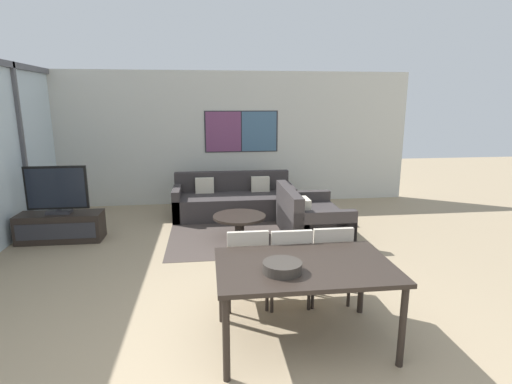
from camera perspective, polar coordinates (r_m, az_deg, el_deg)
The scene contains 12 objects.
wall_back at distance 8.63m, azimuth -4.25°, elevation 7.65°, with size 8.01×0.09×2.80m.
area_rug at distance 6.53m, azimuth -2.36°, elevation -6.63°, with size 2.29×1.77×0.01m.
tv_console at distance 7.09m, azimuth -26.10°, elevation -4.52°, with size 1.28×0.47×0.45m.
television at distance 6.95m, azimuth -26.58°, elevation 0.18°, with size 0.93×0.20×0.76m.
sofa_main at distance 7.83m, azimuth -3.26°, elevation -1.33°, with size 2.28×0.97×0.81m.
sofa_side at distance 6.65m, azimuth 7.41°, elevation -3.98°, with size 0.97×1.47×0.81m.
coffee_table at distance 6.44m, azimuth -2.38°, elevation -4.19°, with size 0.85×0.85×0.39m.
dining_table at distance 3.65m, azimuth 6.95°, elevation -11.25°, with size 1.57×1.01×0.77m.
dining_chair_left at distance 4.30m, azimuth -1.32°, elevation -9.96°, with size 0.46×0.46×0.90m.
dining_chair_centre at distance 4.33m, azimuth 4.69°, elevation -9.81°, with size 0.46×0.46×0.90m.
dining_chair_right at distance 4.46m, azimuth 10.33°, elevation -9.31°, with size 0.46×0.46×0.90m.
fruit_bowl at distance 3.43m, azimuth 3.78°, elevation -10.58°, with size 0.34×0.34×0.09m.
Camera 1 is at (-0.42, -2.60, 2.18)m, focal length 28.00 mm.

